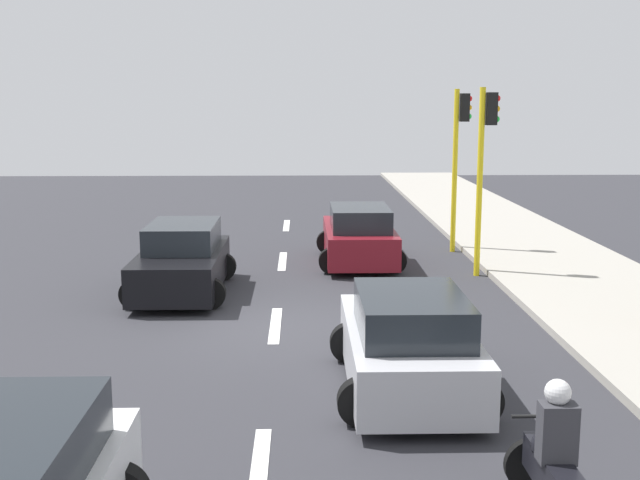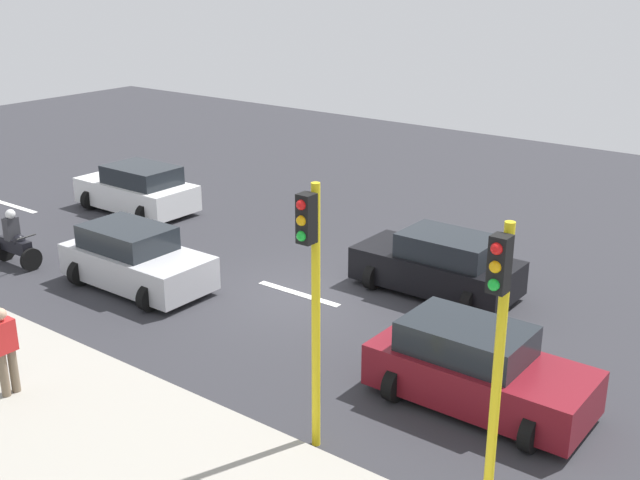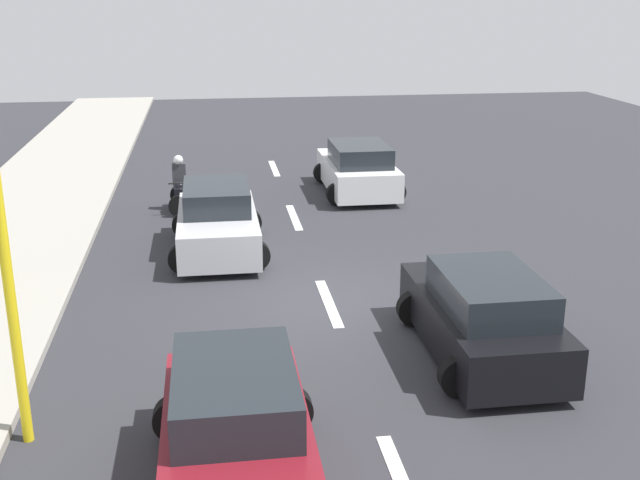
% 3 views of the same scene
% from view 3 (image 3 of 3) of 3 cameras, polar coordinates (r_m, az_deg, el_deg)
% --- Properties ---
extents(ground_plane, '(40.00, 60.00, 0.10)m').
position_cam_3_polar(ground_plane, '(15.25, 0.64, -4.77)').
color(ground_plane, '#2D2D33').
extents(lane_stripe_far_north, '(0.20, 2.40, 0.01)m').
position_cam_3_polar(lane_stripe_far_north, '(26.64, -3.35, 5.21)').
color(lane_stripe_far_north, white).
rests_on(lane_stripe_far_north, ground).
extents(lane_stripe_north, '(0.20, 2.40, 0.01)m').
position_cam_3_polar(lane_stripe_north, '(20.85, -1.90, 1.65)').
color(lane_stripe_north, white).
rests_on(lane_stripe_north, ground).
extents(lane_stripe_mid, '(0.20, 2.40, 0.01)m').
position_cam_3_polar(lane_stripe_mid, '(15.23, 0.64, -4.58)').
color(lane_stripe_mid, white).
rests_on(lane_stripe_mid, ground).
extents(car_silver, '(2.18, 3.87, 1.52)m').
position_cam_3_polar(car_silver, '(18.11, -7.45, 1.31)').
color(car_silver, '#B7B7BC').
rests_on(car_silver, ground).
extents(car_maroon, '(2.16, 3.95, 1.52)m').
position_cam_3_polar(car_maroon, '(9.67, -6.07, -14.13)').
color(car_maroon, maroon).
rests_on(car_maroon, ground).
extents(car_white, '(2.27, 4.02, 1.52)m').
position_cam_3_polar(car_white, '(23.21, 2.78, 5.12)').
color(car_white, white).
rests_on(car_white, ground).
extents(car_black, '(2.16, 3.96, 1.52)m').
position_cam_3_polar(car_black, '(13.11, 11.72, -5.46)').
color(car_black, black).
rests_on(car_black, ground).
extents(motorcycle, '(0.60, 1.30, 1.53)m').
position_cam_3_polar(motorcycle, '(21.66, -10.14, 3.74)').
color(motorcycle, black).
rests_on(motorcycle, ground).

